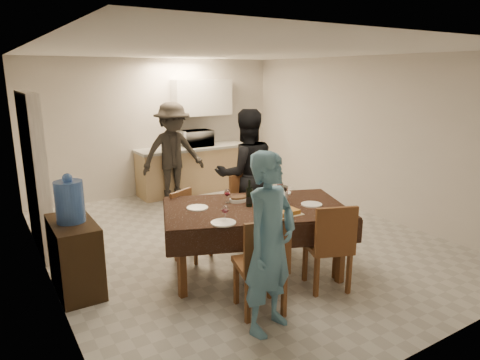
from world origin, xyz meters
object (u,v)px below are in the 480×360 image
(savoury_tart, at_px, (282,212))
(microwave, at_px, (197,138))
(wine_bottle, at_px, (249,193))
(water_pitcher, at_px, (282,195))
(water_jug, at_px, (70,202))
(dining_table, at_px, (255,210))
(person_kitchen, at_px, (173,153))
(console, at_px, (75,256))
(person_far, at_px, (246,174))
(person_near, at_px, (270,244))

(savoury_tart, xyz_separation_m, microwave, (0.97, 4.02, 0.23))
(wine_bottle, bearing_deg, water_pitcher, -14.04)
(water_jug, bearing_deg, dining_table, -18.83)
(savoury_tart, xyz_separation_m, person_kitchen, (0.26, 3.57, 0.07))
(water_jug, relative_size, microwave, 0.77)
(dining_table, bearing_deg, water_pitcher, 13.26)
(wine_bottle, bearing_deg, console, 162.08)
(dining_table, bearing_deg, microwave, 94.97)
(water_jug, distance_m, water_pitcher, 2.37)
(console, height_order, water_pitcher, water_pitcher)
(person_kitchen, bearing_deg, water_jug, -131.72)
(savoury_tart, xyz_separation_m, person_far, (0.45, 1.43, 0.09))
(console, xyz_separation_m, water_jug, (0.00, 0.00, 0.62))
(person_near, bearing_deg, dining_table, 43.72)
(microwave, bearing_deg, wine_bottle, 72.63)
(console, bearing_deg, dining_table, -18.83)
(water_pitcher, bearing_deg, person_kitchen, 89.91)
(console, xyz_separation_m, person_kitchen, (2.27, 2.54, 0.52))
(savoury_tart, bearing_deg, dining_table, 104.74)
(wine_bottle, xyz_separation_m, savoury_tart, (0.15, -0.43, -0.13))
(wine_bottle, xyz_separation_m, microwave, (1.12, 3.59, 0.10))
(console, distance_m, person_far, 2.55)
(water_jug, height_order, person_far, person_far)
(dining_table, xyz_separation_m, person_kitchen, (0.36, 3.19, 0.14))
(water_pitcher, bearing_deg, person_near, -131.99)
(water_pitcher, xyz_separation_m, person_far, (0.20, 1.10, 0.01))
(dining_table, relative_size, person_near, 1.42)
(microwave, bearing_deg, water_pitcher, 78.91)
(person_near, bearing_deg, microwave, 52.28)
(person_near, bearing_deg, wine_bottle, 46.92)
(water_pitcher, distance_m, person_far, 1.12)
(microwave, bearing_deg, person_near, 70.91)
(microwave, relative_size, person_far, 0.31)
(savoury_tart, bearing_deg, person_near, -134.13)
(water_pitcher, height_order, person_near, person_near)
(dining_table, height_order, water_jug, water_jug)
(dining_table, height_order, water_pitcher, water_pitcher)
(water_pitcher, height_order, microwave, microwave)
(dining_table, distance_m, microwave, 3.81)
(water_jug, distance_m, microwave, 4.23)
(person_kitchen, bearing_deg, microwave, 32.06)
(dining_table, xyz_separation_m, person_near, (-0.55, -1.05, 0.07))
(person_near, xyz_separation_m, person_far, (1.10, 2.10, 0.08))
(console, distance_m, microwave, 4.28)
(microwave, height_order, person_far, person_far)
(dining_table, bearing_deg, console, -177.44)
(console, bearing_deg, person_near, -51.36)
(console, relative_size, person_near, 0.51)
(dining_table, xyz_separation_m, water_jug, (-1.91, 0.65, 0.24))
(water_pitcher, distance_m, person_near, 1.35)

